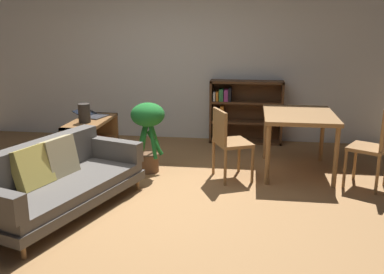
{
  "coord_description": "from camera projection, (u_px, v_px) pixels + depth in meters",
  "views": [
    {
      "loc": [
        1.19,
        -4.31,
        1.86
      ],
      "look_at": [
        0.52,
        0.47,
        0.59
      ],
      "focal_mm": 39.89,
      "sensor_mm": 36.0,
      "label": 1
    }
  ],
  "objects": [
    {
      "name": "desk_speaker",
      "position": [
        84.0,
        113.0,
        5.67
      ],
      "size": [
        0.16,
        0.16,
        0.25
      ],
      "color": "#2D2823",
      "rests_on": "media_console"
    },
    {
      "name": "media_console",
      "position": [
        92.0,
        142.0,
        5.93
      ],
      "size": [
        0.45,
        1.04,
        0.6
      ],
      "color": "brown",
      "rests_on": "ground_plane"
    },
    {
      "name": "ground_plane",
      "position": [
        140.0,
        197.0,
        4.77
      ],
      "size": [
        8.16,
        8.16,
        0.0
      ],
      "primitive_type": "plane",
      "color": "#9E7042"
    },
    {
      "name": "open_laptop",
      "position": [
        92.0,
        115.0,
        6.05
      ],
      "size": [
        0.48,
        0.42,
        0.09
      ],
      "color": "#333338",
      "rests_on": "media_console"
    },
    {
      "name": "dining_table",
      "position": [
        299.0,
        120.0,
        5.43
      ],
      "size": [
        0.88,
        1.14,
        0.78
      ],
      "color": "olive",
      "rests_on": "ground_plane"
    },
    {
      "name": "bookshelf",
      "position": [
        242.0,
        111.0,
        6.92
      ],
      "size": [
        1.16,
        0.29,
        1.01
      ],
      "color": "#56351E",
      "rests_on": "ground_plane"
    },
    {
      "name": "dining_chair_near",
      "position": [
        375.0,
        143.0,
        4.91
      ],
      "size": [
        0.55,
        0.55,
        0.97
      ],
      "color": "olive",
      "rests_on": "ground_plane"
    },
    {
      "name": "potted_floor_plant",
      "position": [
        148.0,
        126.0,
        5.44
      ],
      "size": [
        0.43,
        0.53,
        0.92
      ],
      "color": "brown",
      "rests_on": "ground_plane"
    },
    {
      "name": "dining_chair_far",
      "position": [
        228.0,
        139.0,
        5.21
      ],
      "size": [
        0.54,
        0.58,
        0.88
      ],
      "color": "olive",
      "rests_on": "ground_plane"
    },
    {
      "name": "back_wall_panel",
      "position": [
        180.0,
        57.0,
        7.01
      ],
      "size": [
        6.8,
        0.1,
        2.7
      ],
      "primitive_type": "cube",
      "color": "silver",
      "rests_on": "ground_plane"
    },
    {
      "name": "fabric_couch",
      "position": [
        54.0,
        179.0,
        4.36
      ],
      "size": [
        1.37,
        2.03,
        0.72
      ],
      "color": "olive",
      "rests_on": "ground_plane"
    }
  ]
}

